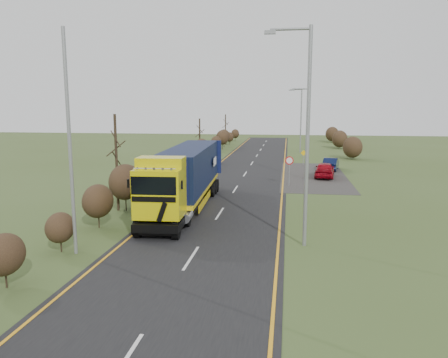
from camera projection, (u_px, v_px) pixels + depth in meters
name	position (u px, v px, depth m)	size (l,w,h in m)	color
ground	(208.00, 232.00, 22.83)	(160.00, 160.00, 0.00)	#3C4E21
road	(232.00, 194.00, 32.59)	(8.00, 120.00, 0.02)	black
layby	(313.00, 176.00, 41.41)	(6.00, 18.00, 0.02)	#292725
lane_markings	(232.00, 195.00, 32.28)	(7.52, 116.00, 0.01)	orange
hedgerow	(145.00, 176.00, 31.12)	(2.24, 102.04, 6.05)	black
lorry	(186.00, 174.00, 27.71)	(2.96, 14.38, 3.98)	black
car_red_hatchback	(325.00, 170.00, 40.24)	(1.70, 4.23, 1.44)	maroon
car_blue_sedan	(331.00, 164.00, 44.87)	(1.35, 3.87, 1.28)	black
streetlight_near	(305.00, 128.00, 19.79)	(2.13, 0.20, 10.04)	gray
streetlight_mid	(307.00, 130.00, 38.59)	(1.74, 0.18, 8.15)	gray
streetlight_far	(300.00, 117.00, 61.61)	(1.91, 0.18, 8.97)	gray
left_pole	(70.00, 145.00, 18.76)	(0.16, 0.16, 9.78)	gray
speed_sign	(289.00, 165.00, 35.77)	(0.68, 0.10, 2.47)	gray
warning_board	(303.00, 156.00, 48.97)	(0.63, 0.11, 1.65)	gray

